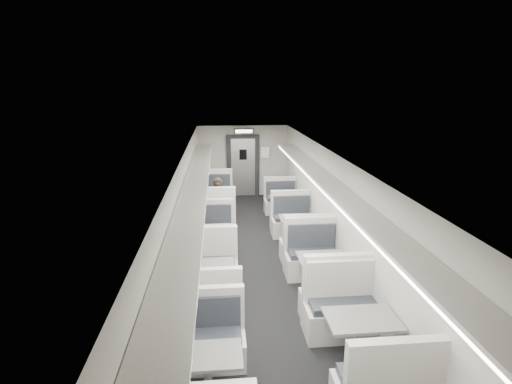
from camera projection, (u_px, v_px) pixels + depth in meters
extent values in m
cube|color=black|center=(262.00, 278.00, 8.09)|extent=(3.00, 12.00, 0.12)
cube|color=silver|center=(262.00, 155.00, 7.42)|extent=(3.00, 12.00, 0.12)
cube|color=beige|center=(243.00, 161.00, 13.57)|extent=(3.00, 0.12, 2.40)
cube|color=beige|center=(181.00, 222.00, 7.61)|extent=(0.12, 12.00, 2.40)
cube|color=beige|center=(340.00, 217.00, 7.90)|extent=(0.12, 12.00, 2.40)
cube|color=silver|center=(213.00, 223.00, 10.39)|extent=(1.16, 0.65, 0.49)
cube|color=#242930|center=(213.00, 211.00, 10.34)|extent=(1.03, 0.51, 0.11)
cube|color=silver|center=(212.00, 202.00, 9.99)|extent=(1.16, 0.13, 0.77)
cube|color=silver|center=(214.00, 204.00, 12.03)|extent=(1.16, 0.65, 0.49)
cube|color=#242930|center=(213.00, 194.00, 11.92)|extent=(1.03, 0.51, 0.11)
cube|color=silver|center=(213.00, 181.00, 12.09)|extent=(1.16, 0.13, 0.77)
cylinder|color=#BABABC|center=(213.00, 208.00, 11.17)|extent=(0.11, 0.11, 0.76)
cylinder|color=#BABABC|center=(214.00, 220.00, 11.27)|extent=(0.39, 0.39, 0.03)
cube|color=gray|center=(213.00, 193.00, 11.06)|extent=(0.96, 0.66, 0.04)
cube|color=silver|center=(212.00, 265.00, 8.06)|extent=(1.02, 0.57, 0.43)
cube|color=#242930|center=(212.00, 252.00, 8.01)|extent=(0.90, 0.45, 0.10)
cube|color=silver|center=(211.00, 243.00, 7.71)|extent=(1.02, 0.12, 0.67)
cube|color=silver|center=(213.00, 237.00, 9.49)|extent=(1.02, 0.57, 0.43)
cube|color=#242930|center=(212.00, 227.00, 9.40)|extent=(0.90, 0.45, 0.10)
cube|color=silver|center=(212.00, 212.00, 9.54)|extent=(1.02, 0.12, 0.67)
cylinder|color=#BABABC|center=(212.00, 245.00, 8.74)|extent=(0.10, 0.10, 0.66)
cylinder|color=#BABABC|center=(213.00, 258.00, 8.83)|extent=(0.35, 0.35, 0.03)
cube|color=gray|center=(212.00, 229.00, 8.65)|extent=(0.84, 0.58, 0.04)
cube|color=silver|center=(211.00, 313.00, 6.38)|extent=(1.00, 0.56, 0.42)
cube|color=#242930|center=(210.00, 297.00, 6.34)|extent=(0.88, 0.44, 0.09)
cube|color=silver|center=(209.00, 288.00, 6.04)|extent=(1.00, 0.11, 0.66)
cube|color=silver|center=(212.00, 271.00, 7.79)|extent=(1.00, 0.56, 0.42)
cube|color=#242930|center=(211.00, 259.00, 7.69)|extent=(0.88, 0.44, 0.09)
cube|color=silver|center=(211.00, 241.00, 7.84)|extent=(1.00, 0.11, 0.66)
cylinder|color=#BABABC|center=(211.00, 284.00, 7.05)|extent=(0.09, 0.09, 0.65)
cylinder|color=#BABABC|center=(212.00, 300.00, 7.14)|extent=(0.34, 0.34, 0.03)
cube|color=gray|center=(211.00, 265.00, 6.96)|extent=(0.83, 0.56, 0.04)
cube|color=silver|center=(210.00, 350.00, 5.48)|extent=(0.99, 0.55, 0.42)
cube|color=#242930|center=(209.00, 335.00, 5.39)|extent=(0.87, 0.44, 0.09)
cube|color=silver|center=(209.00, 308.00, 5.53)|extent=(0.99, 0.11, 0.65)
cylinder|color=#BABABC|center=(208.00, 381.00, 4.76)|extent=(0.09, 0.09, 0.64)
cube|color=gray|center=(207.00, 356.00, 4.66)|extent=(0.82, 0.56, 0.04)
cube|color=silver|center=(289.00, 222.00, 10.55)|extent=(0.98, 0.54, 0.41)
cube|color=#242930|center=(289.00, 213.00, 10.51)|extent=(0.87, 0.43, 0.09)
cube|color=silver|center=(291.00, 205.00, 10.22)|extent=(0.98, 0.11, 0.65)
cube|color=silver|center=(281.00, 206.00, 11.93)|extent=(0.98, 0.54, 0.41)
cube|color=#242930|center=(281.00, 198.00, 11.84)|extent=(0.87, 0.43, 0.09)
cube|color=silver|center=(280.00, 187.00, 11.98)|extent=(0.98, 0.11, 0.65)
cylinder|color=#BABABC|center=(285.00, 210.00, 11.21)|extent=(0.09, 0.09, 0.64)
cylinder|color=#BABABC|center=(285.00, 220.00, 11.29)|extent=(0.33, 0.33, 0.03)
cube|color=gray|center=(285.00, 198.00, 11.12)|extent=(0.81, 0.55, 0.04)
cube|color=silver|center=(305.00, 251.00, 8.68)|extent=(1.04, 0.58, 0.44)
cube|color=#242930|center=(305.00, 239.00, 8.64)|extent=(0.92, 0.46, 0.10)
cube|color=silver|center=(308.00, 230.00, 8.33)|extent=(1.04, 0.12, 0.69)
cube|color=silver|center=(292.00, 227.00, 10.16)|extent=(1.04, 0.58, 0.44)
cube|color=#242930|center=(292.00, 217.00, 10.06)|extent=(0.92, 0.46, 0.10)
cube|color=silver|center=(291.00, 203.00, 10.21)|extent=(1.04, 0.12, 0.69)
cylinder|color=#BABABC|center=(298.00, 233.00, 9.39)|extent=(0.10, 0.10, 0.68)
cylinder|color=#BABABC|center=(297.00, 246.00, 9.47)|extent=(0.35, 0.35, 0.03)
cube|color=gray|center=(298.00, 218.00, 9.29)|extent=(0.86, 0.59, 0.04)
cube|color=silver|center=(334.00, 307.00, 6.49)|extent=(1.08, 0.60, 0.46)
cube|color=#242930|center=(334.00, 291.00, 6.45)|extent=(0.96, 0.48, 0.10)
cube|color=silver|center=(340.00, 281.00, 6.13)|extent=(1.08, 0.12, 0.71)
cube|color=silver|center=(312.00, 265.00, 8.02)|extent=(1.08, 0.60, 0.46)
cube|color=#242930|center=(313.00, 253.00, 7.91)|extent=(0.96, 0.48, 0.10)
cube|color=silver|center=(310.00, 234.00, 8.07)|extent=(1.08, 0.12, 0.71)
cylinder|color=#BABABC|center=(322.00, 278.00, 7.22)|extent=(0.10, 0.10, 0.70)
cylinder|color=#BABABC|center=(321.00, 294.00, 7.31)|extent=(0.37, 0.37, 0.03)
cube|color=gray|center=(323.00, 258.00, 7.12)|extent=(0.90, 0.61, 0.04)
cube|color=#242930|center=(385.00, 379.00, 4.50)|extent=(1.00, 0.50, 0.11)
cube|color=silver|center=(398.00, 371.00, 4.17)|extent=(1.13, 0.13, 0.75)
cube|color=silver|center=(341.00, 319.00, 6.15)|extent=(1.13, 0.63, 0.48)
cube|color=#242930|center=(342.00, 304.00, 6.04)|extent=(1.00, 0.50, 0.11)
cube|color=silver|center=(338.00, 276.00, 6.20)|extent=(1.13, 0.13, 0.75)
cylinder|color=#BABABC|center=(360.00, 346.00, 5.31)|extent=(0.11, 0.11, 0.74)
cylinder|color=#BABABC|center=(358.00, 369.00, 5.41)|extent=(0.38, 0.38, 0.03)
cube|color=gray|center=(362.00, 319.00, 5.20)|extent=(0.94, 0.64, 0.04)
imported|color=black|center=(218.00, 204.00, 10.44)|extent=(0.57, 0.43, 1.40)
cube|color=black|center=(194.00, 175.00, 10.84)|extent=(0.02, 1.18, 0.84)
cube|color=black|center=(189.00, 197.00, 8.73)|extent=(0.02, 1.18, 0.84)
cube|color=black|center=(180.00, 233.00, 6.62)|extent=(0.02, 1.18, 0.84)
cube|color=black|center=(162.00, 304.00, 4.51)|extent=(0.02, 1.18, 0.84)
cube|color=silver|center=(194.00, 189.00, 7.16)|extent=(0.46, 10.40, 0.05)
cube|color=white|center=(206.00, 191.00, 7.19)|extent=(0.05, 10.20, 0.04)
cube|color=silver|center=(332.00, 186.00, 7.39)|extent=(0.46, 10.40, 0.05)
cube|color=white|center=(321.00, 189.00, 7.39)|extent=(0.05, 10.20, 0.04)
cube|color=black|center=(243.00, 166.00, 13.50)|extent=(1.10, 0.10, 2.10)
cube|color=#BABABC|center=(243.00, 168.00, 13.48)|extent=(0.80, 0.05, 1.95)
cube|color=black|center=(243.00, 155.00, 13.33)|extent=(0.25, 0.02, 0.35)
cube|color=black|center=(244.00, 131.00, 12.70)|extent=(0.62, 0.10, 0.16)
cube|color=silver|center=(244.00, 131.00, 12.65)|extent=(0.54, 0.02, 0.10)
cube|color=white|center=(265.00, 152.00, 13.43)|extent=(0.32, 0.02, 0.40)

